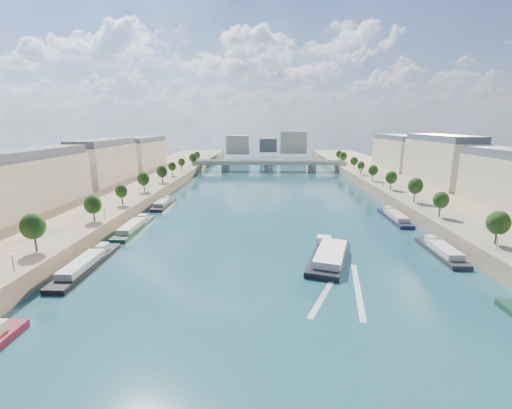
{
  "coord_description": "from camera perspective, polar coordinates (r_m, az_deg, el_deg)",
  "views": [
    {
      "loc": [
        -1.76,
        -32.5,
        34.43
      ],
      "look_at": [
        -5.51,
        91.39,
        5.0
      ],
      "focal_mm": 24.0,
      "sensor_mm": 36.0,
      "label": 1
    }
  ],
  "objects": [
    {
      "name": "quay_right",
      "position": [
        154.97,
        30.11,
        -0.36
      ],
      "size": [
        44.0,
        520.0,
        5.0
      ],
      "primitive_type": "cube",
      "color": "#9E8460",
      "rests_on": "ground"
    },
    {
      "name": "trees_right",
      "position": [
        155.24,
        23.2,
        3.4
      ],
      "size": [
        4.8,
        268.8,
        8.26
      ],
      "color": "#382B1E",
      "rests_on": "ground"
    },
    {
      "name": "buildings_left",
      "position": [
        167.73,
        -28.18,
        5.63
      ],
      "size": [
        16.0,
        226.0,
        23.2
      ],
      "color": "beige",
      "rests_on": "ground"
    },
    {
      "name": "lamps_left",
      "position": [
        135.24,
        -20.35,
        1.15
      ],
      "size": [
        0.36,
        200.36,
        4.28
      ],
      "color": "black",
      "rests_on": "ground"
    },
    {
      "name": "bridge",
      "position": [
        254.25,
        2.13,
        6.72
      ],
      "size": [
        112.0,
        12.0,
        8.15
      ],
      "color": "#C1B79E",
      "rests_on": "ground"
    },
    {
      "name": "moored_barges_right",
      "position": [
        90.49,
        33.72,
        -10.81
      ],
      "size": [
        5.0,
        130.14,
        3.6
      ],
      "color": "black",
      "rests_on": "ground"
    },
    {
      "name": "tour_barge",
      "position": [
        91.95,
        12.09,
        -8.24
      ],
      "size": [
        15.72,
        28.85,
        3.78
      ],
      "rotation": [
        0.0,
        0.0,
        -0.3
      ],
      "color": "black",
      "rests_on": "ground"
    },
    {
      "name": "lamps_right",
      "position": [
        150.2,
        22.89,
        2.08
      ],
      "size": [
        0.36,
        200.36,
        4.28
      ],
      "color": "black",
      "rests_on": "ground"
    },
    {
      "name": "ground",
      "position": [
        136.91,
        2.41,
        -1.22
      ],
      "size": [
        700.0,
        700.0,
        0.0
      ],
      "primitive_type": "plane",
      "color": "#0D2B3C",
      "rests_on": "ground"
    },
    {
      "name": "moored_barges_left",
      "position": [
        106.9,
        -22.66,
        -6.03
      ],
      "size": [
        5.0,
        119.76,
        3.6
      ],
      "color": "maroon",
      "rests_on": "ground"
    },
    {
      "name": "trees_left",
      "position": [
        146.62,
        -19.62,
        3.18
      ],
      "size": [
        4.8,
        268.8,
        8.26
      ],
      "color": "#382B1E",
      "rests_on": "ground"
    },
    {
      "name": "skyline",
      "position": [
        352.61,
        2.58,
        10.13
      ],
      "size": [
        79.0,
        42.0,
        22.0
      ],
      "color": "beige",
      "rests_on": "ground"
    },
    {
      "name": "pave_right",
      "position": [
        147.89,
        25.1,
        0.62
      ],
      "size": [
        14.0,
        520.0,
        0.1
      ],
      "primitive_type": "cube",
      "color": "gray",
      "rests_on": "quay_right"
    },
    {
      "name": "pave_left",
      "position": [
        146.53,
        -20.46,
        0.94
      ],
      "size": [
        14.0,
        520.0,
        0.1
      ],
      "primitive_type": "cube",
      "color": "gray",
      "rests_on": "quay_left"
    },
    {
      "name": "buildings_right",
      "position": [
        169.5,
        32.66,
        5.17
      ],
      "size": [
        16.0,
        226.0,
        23.2
      ],
      "color": "beige",
      "rests_on": "ground"
    },
    {
      "name": "quay_left",
      "position": [
        153.33,
        -25.58,
        0.01
      ],
      "size": [
        44.0,
        520.0,
        5.0
      ],
      "primitive_type": "cube",
      "color": "#9E8460",
      "rests_on": "ground"
    },
    {
      "name": "wake",
      "position": [
        77.52,
        14.25,
        -13.44
      ],
      "size": [
        15.11,
        25.81,
        0.04
      ],
      "color": "silver",
      "rests_on": "ground"
    }
  ]
}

